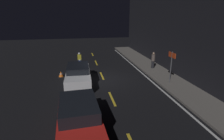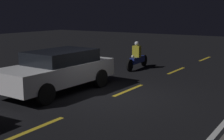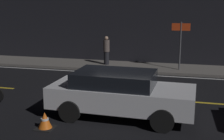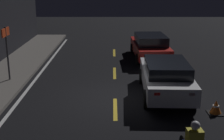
# 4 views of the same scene
# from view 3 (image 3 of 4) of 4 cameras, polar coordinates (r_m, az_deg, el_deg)

# --- Properties ---
(ground_plane) EXTENTS (56.00, 56.00, 0.00)m
(ground_plane) POSITION_cam_3_polar(r_m,az_deg,el_deg) (11.86, 1.46, -4.88)
(ground_plane) COLOR black
(raised_curb) EXTENTS (28.00, 2.34, 0.14)m
(raised_curb) POSITION_cam_3_polar(r_m,az_deg,el_deg) (16.72, 5.30, 0.48)
(raised_curb) COLOR #605B56
(raised_curb) RESTS_ON ground
(lane_dash_c) EXTENTS (2.00, 0.14, 0.01)m
(lane_dash_c) POSITION_cam_3_polar(r_m,az_deg,el_deg) (12.10, -3.18, -4.51)
(lane_dash_c) COLOR gold
(lane_dash_c) RESTS_ON ground
(lane_dash_d) EXTENTS (2.00, 0.14, 0.01)m
(lane_dash_d) POSITION_cam_3_polar(r_m,az_deg,el_deg) (11.65, 18.61, -5.86)
(lane_dash_d) COLOR gold
(lane_dash_d) RESTS_ON ground
(lane_solid_kerb) EXTENTS (25.20, 0.14, 0.01)m
(lane_solid_kerb) POSITION_cam_3_polar(r_m,az_deg,el_deg) (15.36, 4.48, -0.84)
(lane_solid_kerb) COLOR silver
(lane_solid_kerb) RESTS_ON ground
(sedan_white) EXTENTS (4.47, 2.00, 1.43)m
(sedan_white) POSITION_cam_3_polar(r_m,az_deg,el_deg) (9.65, 1.45, -4.14)
(sedan_white) COLOR silver
(sedan_white) RESTS_ON ground
(traffic_cone_near) EXTENTS (0.51, 0.51, 0.49)m
(traffic_cone_near) POSITION_cam_3_polar(r_m,az_deg,el_deg) (9.12, -12.18, -9.05)
(traffic_cone_near) COLOR black
(traffic_cone_near) RESTS_ON ground
(pedestrian) EXTENTS (0.34, 0.34, 1.55)m
(pedestrian) POSITION_cam_3_polar(r_m,az_deg,el_deg) (16.95, -1.03, 3.63)
(pedestrian) COLOR black
(pedestrian) RESTS_ON raised_curb
(shop_sign) EXTENTS (0.90, 0.08, 2.40)m
(shop_sign) POSITION_cam_3_polar(r_m,az_deg,el_deg) (15.89, 12.44, 6.03)
(shop_sign) COLOR #4C4C51
(shop_sign) RESTS_ON raised_curb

